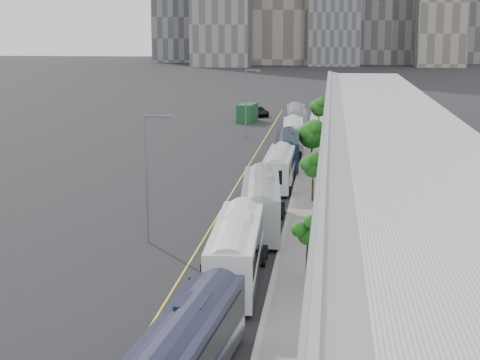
% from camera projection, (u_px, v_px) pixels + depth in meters
% --- Properties ---
extents(sidewalk, '(10.00, 170.00, 0.12)m').
position_uv_depth(sidewalk, '(348.00, 208.00, 67.25)').
color(sidewalk, gray).
rests_on(sidewalk, ground).
extents(lane_line, '(0.12, 160.00, 0.02)m').
position_uv_depth(lane_line, '(224.00, 205.00, 68.43)').
color(lane_line, gold).
rests_on(lane_line, ground).
extents(depot, '(12.45, 160.40, 7.20)m').
position_uv_depth(depot, '(398.00, 168.00, 66.16)').
color(depot, gray).
rests_on(depot, ground).
extents(bus_1, '(3.50, 12.31, 3.55)m').
position_uv_depth(bus_1, '(188.00, 358.00, 33.22)').
color(bus_1, black).
rests_on(bus_1, ground).
extents(bus_2, '(3.17, 13.15, 3.82)m').
position_uv_depth(bus_2, '(237.00, 256.00, 47.53)').
color(bus_2, silver).
rests_on(bus_2, ground).
extents(bus_3, '(3.81, 13.72, 3.96)m').
position_uv_depth(bus_3, '(261.00, 208.00, 59.96)').
color(bus_3, gray).
rests_on(bus_3, ground).
extents(bus_4, '(2.71, 12.04, 3.52)m').
position_uv_depth(bus_4, '(280.00, 171.00, 76.30)').
color(bus_4, silver).
rests_on(bus_4, ground).
extents(bus_5, '(3.01, 12.45, 3.61)m').
position_uv_depth(bus_5, '(287.00, 152.00, 87.43)').
color(bus_5, black).
rests_on(bus_5, ground).
extents(bus_6, '(3.11, 12.35, 3.58)m').
position_uv_depth(bus_6, '(293.00, 136.00, 100.28)').
color(bus_6, white).
rests_on(bus_6, ground).
extents(bus_7, '(3.49, 13.35, 3.86)m').
position_uv_depth(bus_7, '(296.00, 121.00, 115.21)').
color(bus_7, slate).
rests_on(bus_7, ground).
extents(tree_1, '(1.26, 1.26, 3.58)m').
position_uv_depth(tree_1, '(308.00, 233.00, 47.98)').
color(tree_1, black).
rests_on(tree_1, ground).
extents(tree_2, '(1.69, 1.69, 4.15)m').
position_uv_depth(tree_2, '(313.00, 165.00, 69.02)').
color(tree_2, black).
rests_on(tree_2, ground).
extents(tree_3, '(2.96, 2.96, 4.83)m').
position_uv_depth(tree_3, '(312.00, 132.00, 90.36)').
color(tree_3, black).
rests_on(tree_3, ground).
extents(tree_4, '(2.19, 2.19, 5.02)m').
position_uv_depth(tree_4, '(319.00, 107.00, 113.06)').
color(tree_4, black).
rests_on(tree_4, ground).
extents(street_lamp_near, '(2.04, 0.22, 9.07)m').
position_uv_depth(street_lamp_near, '(149.00, 170.00, 55.78)').
color(street_lamp_near, '#59595E').
rests_on(street_lamp_near, ground).
extents(street_lamp_far, '(2.04, 0.22, 9.43)m').
position_uv_depth(street_lamp_far, '(247.00, 99.00, 107.58)').
color(street_lamp_far, '#59595E').
rests_on(street_lamp_far, ground).
extents(shipping_container, '(2.99, 6.04, 2.90)m').
position_uv_depth(shipping_container, '(247.00, 113.00, 128.34)').
color(shipping_container, '#11391B').
rests_on(shipping_container, ground).
extents(suv, '(4.24, 6.32, 1.61)m').
position_uv_depth(suv, '(259.00, 112.00, 136.44)').
color(suv, black).
rests_on(suv, ground).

